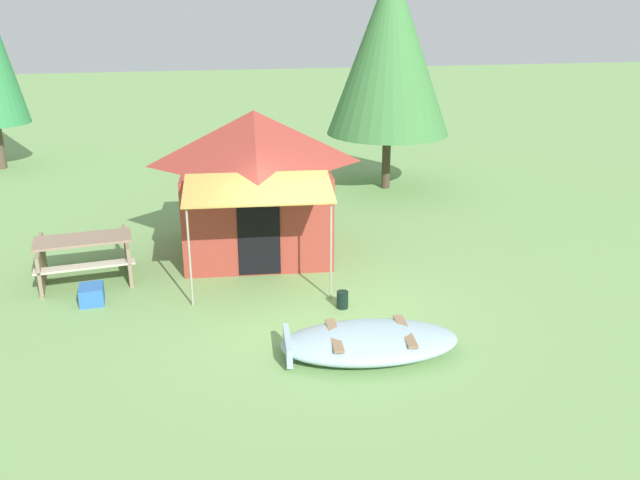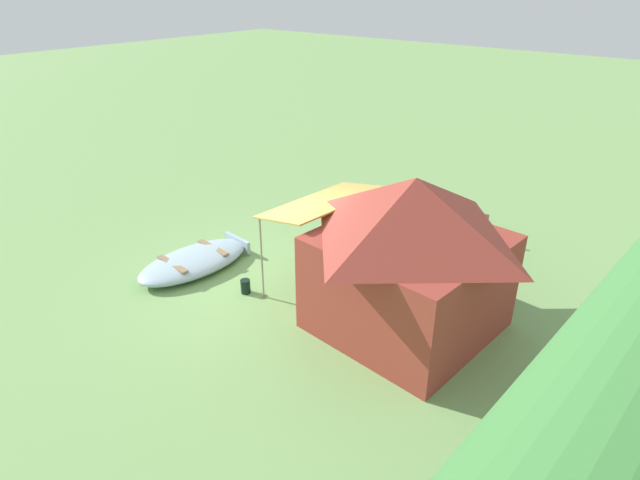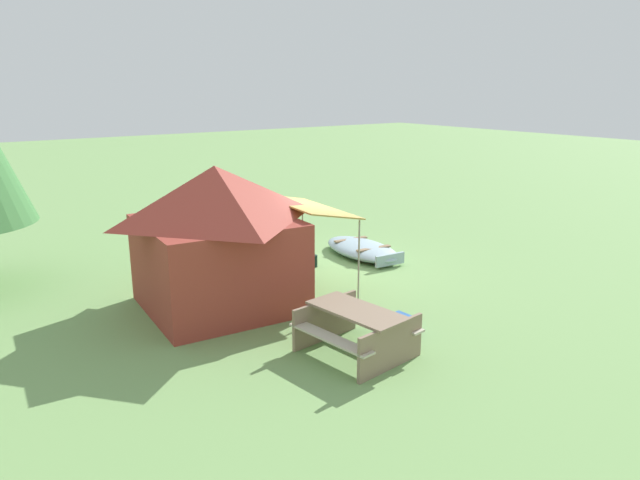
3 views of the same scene
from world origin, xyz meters
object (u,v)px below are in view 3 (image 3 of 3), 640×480
beached_rowboat (362,249)px  fuel_can (314,261)px  picnic_table (356,326)px  canvas_cabin_tent (218,235)px  cooler_box (398,324)px

beached_rowboat → fuel_can: 1.54m
beached_rowboat → picnic_table: bearing=139.4°
canvas_cabin_tent → fuel_can: (1.06, -2.99, -1.31)m
canvas_cabin_tent → picnic_table: canvas_cabin_tent is taller
canvas_cabin_tent → fuel_can: size_ratio=15.04×
beached_rowboat → canvas_cabin_tent: 4.82m
beached_rowboat → picnic_table: size_ratio=1.44×
beached_rowboat → canvas_cabin_tent: bearing=103.4°
picnic_table → fuel_can: (4.26, -2.13, -0.33)m
canvas_cabin_tent → cooler_box: bearing=-146.5°
picnic_table → beached_rowboat: bearing=-40.6°
canvas_cabin_tent → picnic_table: 3.46m
beached_rowboat → fuel_can: size_ratio=9.22×
picnic_table → fuel_can: 4.78m
picnic_table → fuel_can: bearing=-26.6°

